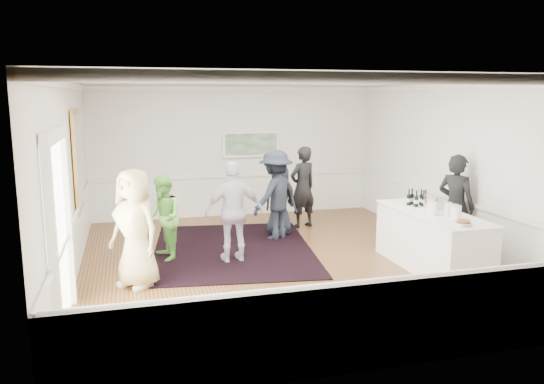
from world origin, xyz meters
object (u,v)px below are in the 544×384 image
object	(u,v)px
guest_lilac	(234,212)
nut_bowl	(463,223)
guest_tan	(135,228)
guest_navy	(280,200)
guest_green	(163,218)
serving_table	(432,240)
guest_dark_a	(276,195)
guest_dark_b	(303,187)
ice_bucket	(431,203)
bartender	(456,206)

from	to	relation	value
guest_lilac	nut_bowl	distance (m)	3.86
guest_tan	guest_navy	bearing A→B (deg)	85.92
guest_green	guest_lilac	size ratio (longest dim) A/B	0.85
serving_table	guest_dark_a	bearing A→B (deg)	128.23
serving_table	guest_dark_b	world-z (taller)	guest_dark_b
guest_tan	ice_bucket	world-z (taller)	guest_tan
guest_dark_b	guest_lilac	bearing A→B (deg)	25.96
nut_bowl	guest_tan	bearing A→B (deg)	163.69
guest_dark_a	nut_bowl	size ratio (longest dim) A/B	7.32
serving_table	guest_tan	distance (m)	4.97
guest_tan	guest_lilac	xyz separation A→B (m)	(1.73, 0.87, -0.02)
guest_tan	bartender	bearing A→B (deg)	47.20
serving_table	nut_bowl	world-z (taller)	nut_bowl
guest_green	guest_navy	distance (m)	2.82
guest_green	guest_dark_a	bearing A→B (deg)	99.64
guest_tan	guest_dark_a	world-z (taller)	guest_tan
bartender	guest_navy	world-z (taller)	bartender
serving_table	ice_bucket	world-z (taller)	ice_bucket
guest_dark_a	guest_navy	bearing A→B (deg)	-152.29
guest_tan	guest_dark_b	size ratio (longest dim) A/B	1.01
guest_lilac	guest_navy	world-z (taller)	guest_lilac
guest_lilac	guest_dark_a	distance (m)	1.71
ice_bucket	nut_bowl	xyz separation A→B (m)	(-0.17, -1.19, -0.08)
bartender	guest_tan	bearing A→B (deg)	62.86
serving_table	guest_navy	bearing A→B (deg)	122.07
ice_bucket	nut_bowl	world-z (taller)	ice_bucket
guest_tan	ice_bucket	distance (m)	5.03
guest_tan	guest_navy	world-z (taller)	guest_tan
guest_dark_a	nut_bowl	world-z (taller)	guest_dark_a
guest_navy	guest_tan	bearing A→B (deg)	80.02
guest_green	guest_dark_b	distance (m)	3.62
guest_dark_b	guest_navy	size ratio (longest dim) A/B	1.22
guest_navy	guest_lilac	bearing A→B (deg)	91.60
ice_bucket	nut_bowl	size ratio (longest dim) A/B	1.02
ice_bucket	guest_dark_b	bearing A→B (deg)	111.83
guest_dark_b	ice_bucket	xyz separation A→B (m)	(1.28, -3.20, 0.20)
guest_green	ice_bucket	size ratio (longest dim) A/B	5.98
bartender	guest_navy	xyz separation A→B (m)	(-2.65, 2.45, -0.21)
guest_dark_a	bartender	bearing A→B (deg)	109.82
serving_table	guest_navy	distance (m)	3.51
bartender	ice_bucket	world-z (taller)	bartender
guest_dark_a	ice_bucket	xyz separation A→B (m)	(2.14, -2.37, 0.19)
guest_tan	guest_navy	distance (m)	3.97
serving_table	guest_lilac	xyz separation A→B (m)	(-3.19, 1.33, 0.41)
ice_bucket	guest_tan	bearing A→B (deg)	177.46
ice_bucket	guest_green	bearing A→B (deg)	161.16
guest_navy	guest_dark_a	bearing A→B (deg)	102.25
guest_navy	ice_bucket	size ratio (longest dim) A/B	5.81
guest_green	guest_navy	bearing A→B (deg)	105.20
serving_table	guest_tan	bearing A→B (deg)	174.71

